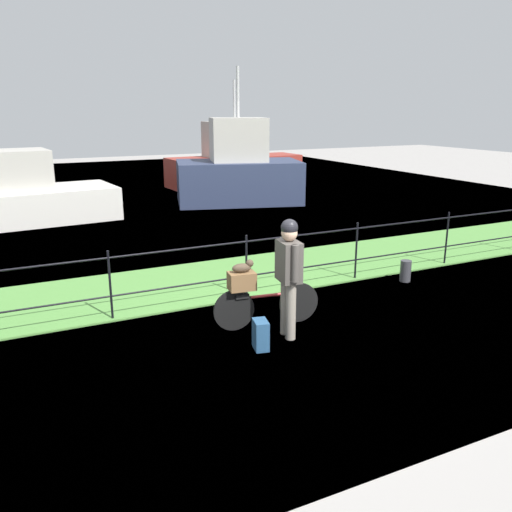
{
  "coord_description": "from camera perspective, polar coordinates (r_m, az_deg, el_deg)",
  "views": [
    {
      "loc": [
        -3.67,
        -5.94,
        3.12
      ],
      "look_at": [
        -0.12,
        1.23,
        0.9
      ],
      "focal_mm": 37.72,
      "sensor_mm": 36.0,
      "label": 1
    }
  ],
  "objects": [
    {
      "name": "iron_fence",
      "position": [
        8.96,
        -1.03,
        -0.58
      ],
      "size": [
        18.04,
        0.04,
        1.09
      ],
      "color": "black",
      "rests_on": "ground"
    },
    {
      "name": "bicycle_main",
      "position": [
        7.9,
        1.03,
        -5.23
      ],
      "size": [
        1.61,
        0.28,
        0.61
      ],
      "color": "black",
      "rests_on": "ground"
    },
    {
      "name": "backpack_on_paving",
      "position": [
        7.22,
        0.49,
        -8.34
      ],
      "size": [
        0.24,
        0.31,
        0.4
      ],
      "primitive_type": "cube",
      "rotation": [
        0.0,
        0.0,
        4.48
      ],
      "color": "#28517A",
      "rests_on": "ground"
    },
    {
      "name": "moored_boat_near",
      "position": [
        18.19,
        -1.87,
        8.89
      ],
      "size": [
        4.51,
        3.29,
        4.39
      ],
      "color": "#2D3856",
      "rests_on": "ground"
    },
    {
      "name": "ground_plane",
      "position": [
        7.65,
        4.98,
        -8.62
      ],
      "size": [
        60.0,
        60.0,
        0.0
      ],
      "primitive_type": "plane",
      "color": "#9E9993"
    },
    {
      "name": "moored_boat_far",
      "position": [
        22.48,
        -2.25,
        9.91
      ],
      "size": [
        5.68,
        1.95,
        4.17
      ],
      "color": "#9E3328",
      "rests_on": "ground"
    },
    {
      "name": "grass_strip",
      "position": [
        10.11,
        -3.71,
        -2.41
      ],
      "size": [
        27.0,
        2.4,
        0.03
      ],
      "primitive_type": "cube",
      "color": "#569342",
      "rests_on": "ground"
    },
    {
      "name": "wooden_crate",
      "position": [
        7.65,
        -1.52,
        -2.66
      ],
      "size": [
        0.41,
        0.3,
        0.26
      ],
      "primitive_type": "cube",
      "rotation": [
        0.0,
        0.0,
        -0.13
      ],
      "color": "brown",
      "rests_on": "bicycle_main"
    },
    {
      "name": "cyclist_person",
      "position": [
        7.34,
        3.49,
        -1.28
      ],
      "size": [
        0.31,
        0.54,
        1.68
      ],
      "color": "gray",
      "rests_on": "ground"
    },
    {
      "name": "terrier_dog",
      "position": [
        7.6,
        -1.36,
        -1.17
      ],
      "size": [
        0.32,
        0.18,
        0.18
      ],
      "color": "#4C3D2D",
      "rests_on": "wooden_crate"
    },
    {
      "name": "harbor_water",
      "position": [
        18.73,
        -14.71,
        5.42
      ],
      "size": [
        30.0,
        30.0,
        0.0
      ],
      "primitive_type": "plane",
      "color": "#60849E",
      "rests_on": "ground"
    },
    {
      "name": "mooring_bollard",
      "position": [
        10.31,
        15.57,
        -1.53
      ],
      "size": [
        0.2,
        0.2,
        0.4
      ],
      "primitive_type": "cylinder",
      "color": "#38383D",
      "rests_on": "ground"
    }
  ]
}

